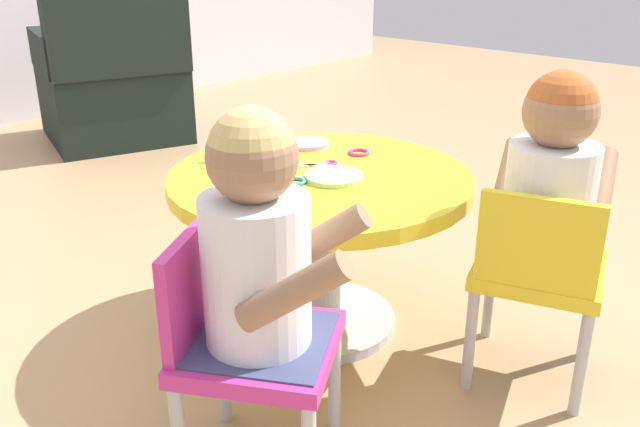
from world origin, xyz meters
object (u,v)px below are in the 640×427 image
(child_chair_right, at_px, (538,273))
(armchair_dark, at_px, (114,84))
(seated_child_left, at_px, (258,241))
(craft_table, at_px, (320,215))
(rolling_pin, at_px, (247,150))
(child_chair_left, at_px, (243,342))
(seated_child_right, at_px, (551,180))
(craft_scissors, at_px, (322,165))

(child_chair_right, xyz_separation_m, armchair_dark, (0.54, 2.72, 0.00))
(seated_child_left, bearing_deg, craft_table, 30.82)
(child_chair_right, xyz_separation_m, rolling_pin, (-0.19, 0.82, 0.19))
(armchair_dark, bearing_deg, child_chair_left, -116.89)
(child_chair_right, distance_m, seated_child_right, 0.23)
(craft_table, xyz_separation_m, seated_child_left, (-0.51, -0.30, 0.19))
(child_chair_left, xyz_separation_m, child_chair_right, (0.68, -0.30, 0.00))
(child_chair_left, distance_m, seated_child_right, 0.81)
(craft_table, height_order, child_chair_right, child_chair_right)
(craft_table, height_order, armchair_dark, armchair_dark)
(craft_table, xyz_separation_m, child_chair_right, (0.16, -0.57, -0.04))
(seated_child_right, distance_m, craft_scissors, 0.62)
(seated_child_right, height_order, craft_scissors, seated_child_right)
(seated_child_right, xyz_separation_m, craft_scissors, (-0.14, 0.60, -0.06))
(seated_child_right, distance_m, rolling_pin, 0.84)
(child_chair_left, distance_m, seated_child_left, 0.23)
(craft_scissors, bearing_deg, child_chair_right, -80.26)
(child_chair_left, distance_m, rolling_pin, 0.73)
(rolling_pin, bearing_deg, child_chair_left, -133.45)
(child_chair_right, relative_size, seated_child_right, 1.05)
(armchair_dark, height_order, craft_scissors, armchair_dark)
(seated_child_left, xyz_separation_m, armchair_dark, (1.21, 2.45, -0.22))
(craft_table, distance_m, child_chair_left, 0.59)
(child_chair_right, relative_size, rolling_pin, 2.49)
(armchair_dark, bearing_deg, seated_child_right, -100.56)
(seated_child_left, bearing_deg, child_chair_right, -22.05)
(child_chair_left, distance_m, craft_scissors, 0.68)
(rolling_pin, height_order, craft_scissors, rolling_pin)
(rolling_pin, xyz_separation_m, craft_scissors, (0.09, -0.21, -0.02))
(seated_child_right, bearing_deg, rolling_pin, 106.09)
(child_chair_left, bearing_deg, craft_table, 26.96)
(child_chair_left, height_order, seated_child_right, seated_child_right)
(craft_table, bearing_deg, seated_child_left, -149.18)
(seated_child_right, bearing_deg, child_chair_right, -161.44)
(child_chair_left, bearing_deg, seated_child_right, -21.94)
(armchair_dark, height_order, rolling_pin, armchair_dark)
(seated_child_right, bearing_deg, craft_table, 109.06)
(child_chair_left, bearing_deg, rolling_pin, 46.55)
(seated_child_right, xyz_separation_m, armchair_dark, (0.50, 2.71, -0.22))
(child_chair_right, bearing_deg, seated_child_left, 157.95)
(craft_table, height_order, seated_child_left, seated_child_left)
(craft_table, height_order, seated_child_right, seated_child_right)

